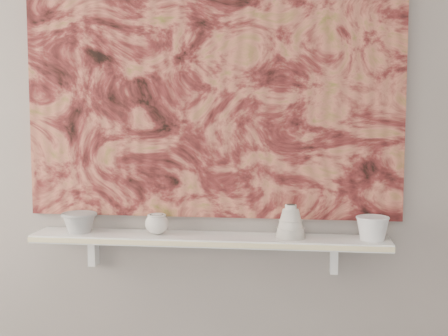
% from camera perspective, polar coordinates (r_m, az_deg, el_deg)
% --- Properties ---
extents(wall_back, '(3.60, 0.00, 3.60)m').
position_cam_1_polar(wall_back, '(2.50, -1.14, 3.73)').
color(wall_back, gray).
rests_on(wall_back, floor).
extents(shelf, '(1.40, 0.18, 0.03)m').
position_cam_1_polar(shelf, '(2.46, -1.44, -6.54)').
color(shelf, white).
rests_on(shelf, wall_back).
extents(shelf_stripe, '(1.40, 0.01, 0.02)m').
position_cam_1_polar(shelf_stripe, '(2.37, -1.77, -7.01)').
color(shelf_stripe, beige).
rests_on(shelf_stripe, shelf).
extents(bracket_left, '(0.03, 0.06, 0.12)m').
position_cam_1_polar(bracket_left, '(2.65, -11.84, -7.41)').
color(bracket_left, white).
rests_on(bracket_left, wall_back).
extents(bracket_right, '(0.03, 0.06, 0.12)m').
position_cam_1_polar(bracket_right, '(2.52, 10.02, -8.09)').
color(bracket_right, white).
rests_on(bracket_right, wall_back).
extents(painting, '(1.50, 0.02, 1.10)m').
position_cam_1_polar(painting, '(2.48, -1.19, 8.10)').
color(painting, maroon).
rests_on(painting, wall_back).
extents(house_motif, '(0.09, 0.00, 0.08)m').
position_cam_1_polar(house_motif, '(2.45, 9.24, 0.86)').
color(house_motif, black).
rests_on(house_motif, painting).
extents(bowl_grey, '(0.18, 0.18, 0.08)m').
position_cam_1_polar(bowl_grey, '(2.58, -13.09, -4.84)').
color(bowl_grey, gray).
rests_on(bowl_grey, shelf).
extents(cup_cream, '(0.12, 0.12, 0.08)m').
position_cam_1_polar(cup_cream, '(2.48, -6.17, -5.09)').
color(cup_cream, silver).
rests_on(cup_cream, shelf).
extents(bell_vessel, '(0.12, 0.12, 0.13)m').
position_cam_1_polar(bell_vessel, '(2.42, 6.11, -4.85)').
color(bell_vessel, beige).
rests_on(bell_vessel, shelf).
extents(bowl_white, '(0.15, 0.15, 0.09)m').
position_cam_1_polar(bowl_white, '(2.43, 13.43, -5.36)').
color(bowl_white, silver).
rests_on(bowl_white, shelf).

